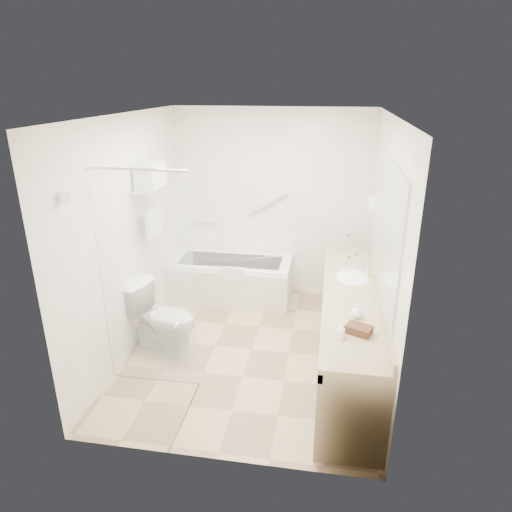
% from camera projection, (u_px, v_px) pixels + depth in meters
% --- Properties ---
extents(floor, '(3.20, 3.20, 0.00)m').
position_uv_depth(floor, '(252.00, 349.00, 5.07)').
color(floor, tan).
rests_on(floor, ground).
extents(ceiling, '(2.60, 3.20, 0.10)m').
position_uv_depth(ceiling, '(251.00, 115.00, 4.18)').
color(ceiling, white).
rests_on(ceiling, wall_back).
extents(wall_back, '(2.60, 0.10, 2.50)m').
position_uv_depth(wall_back, '(272.00, 204.00, 6.10)').
color(wall_back, white).
rests_on(wall_back, ground).
extents(wall_front, '(2.60, 0.10, 2.50)m').
position_uv_depth(wall_front, '(211.00, 319.00, 3.15)').
color(wall_front, white).
rests_on(wall_front, ground).
extents(wall_left, '(0.10, 3.20, 2.50)m').
position_uv_depth(wall_left, '(130.00, 237.00, 4.82)').
color(wall_left, white).
rests_on(wall_left, ground).
extents(wall_right, '(0.10, 3.20, 2.50)m').
position_uv_depth(wall_right, '(383.00, 251.00, 4.43)').
color(wall_right, white).
rests_on(wall_right, ground).
extents(bathtub, '(1.60, 0.73, 0.59)m').
position_uv_depth(bathtub, '(231.00, 279.00, 6.19)').
color(bathtub, white).
rests_on(bathtub, floor).
extents(grab_bar_short, '(0.40, 0.03, 0.03)m').
position_uv_depth(grab_bar_short, '(203.00, 223.00, 6.31)').
color(grab_bar_short, silver).
rests_on(grab_bar_short, wall_back).
extents(grab_bar_long, '(0.53, 0.03, 0.33)m').
position_uv_depth(grab_bar_long, '(268.00, 205.00, 6.07)').
color(grab_bar_long, silver).
rests_on(grab_bar_long, wall_back).
extents(shower_enclosure, '(0.96, 0.91, 2.11)m').
position_uv_depth(shower_enclosure, '(161.00, 295.00, 3.94)').
color(shower_enclosure, silver).
rests_on(shower_enclosure, floor).
extents(towel_shelf, '(0.24, 0.55, 0.81)m').
position_uv_depth(towel_shelf, '(151.00, 183.00, 4.95)').
color(towel_shelf, silver).
rests_on(towel_shelf, wall_left).
extents(vanity_counter, '(0.55, 2.70, 0.95)m').
position_uv_depth(vanity_counter, '(350.00, 312.00, 4.55)').
color(vanity_counter, tan).
rests_on(vanity_counter, floor).
extents(sink, '(0.40, 0.52, 0.14)m').
position_uv_depth(sink, '(353.00, 279.00, 4.85)').
color(sink, white).
rests_on(sink, vanity_counter).
extents(faucet, '(0.03, 0.03, 0.14)m').
position_uv_depth(faucet, '(368.00, 271.00, 4.79)').
color(faucet, silver).
rests_on(faucet, vanity_counter).
extents(mirror, '(0.02, 2.00, 1.20)m').
position_uv_depth(mirror, '(386.00, 226.00, 4.18)').
color(mirror, '#A9AFB5').
rests_on(mirror, wall_right).
extents(hairdryer_unit, '(0.08, 0.10, 0.18)m').
position_uv_depth(hairdryer_unit, '(372.00, 204.00, 5.33)').
color(hairdryer_unit, white).
rests_on(hairdryer_unit, wall_right).
extents(toilet, '(0.88, 0.63, 0.77)m').
position_uv_depth(toilet, '(163.00, 319.00, 4.94)').
color(toilet, white).
rests_on(toilet, floor).
extents(amenity_basket, '(0.24, 0.21, 0.07)m').
position_uv_depth(amenity_basket, '(359.00, 329.00, 3.74)').
color(amenity_basket, '#4D2B1B').
rests_on(amenity_basket, vanity_counter).
extents(soap_bottle_a, '(0.08, 0.12, 0.05)m').
position_uv_depth(soap_bottle_a, '(341.00, 335.00, 3.68)').
color(soap_bottle_a, white).
rests_on(soap_bottle_a, vanity_counter).
extents(soap_bottle_b, '(0.12, 0.15, 0.10)m').
position_uv_depth(soap_bottle_b, '(357.00, 312.00, 3.98)').
color(soap_bottle_b, white).
rests_on(soap_bottle_b, vanity_counter).
extents(water_bottle_left, '(0.05, 0.05, 0.18)m').
position_uv_depth(water_bottle_left, '(349.00, 264.00, 4.96)').
color(water_bottle_left, silver).
rests_on(water_bottle_left, vanity_counter).
extents(water_bottle_mid, '(0.06, 0.06, 0.20)m').
position_uv_depth(water_bottle_mid, '(348.00, 242.00, 5.59)').
color(water_bottle_mid, silver).
rests_on(water_bottle_mid, vanity_counter).
extents(water_bottle_right, '(0.06, 0.06, 0.20)m').
position_uv_depth(water_bottle_right, '(356.00, 263.00, 4.97)').
color(water_bottle_right, silver).
rests_on(water_bottle_right, vanity_counter).
extents(drinking_glass_near, '(0.09, 0.09, 0.10)m').
position_uv_depth(drinking_glass_near, '(344.00, 246.00, 5.59)').
color(drinking_glass_near, silver).
rests_on(drinking_glass_near, vanity_counter).
extents(drinking_glass_far, '(0.09, 0.09, 0.10)m').
position_uv_depth(drinking_glass_far, '(345.00, 271.00, 4.84)').
color(drinking_glass_far, silver).
rests_on(drinking_glass_far, vanity_counter).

